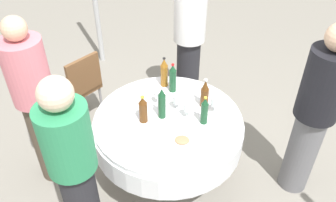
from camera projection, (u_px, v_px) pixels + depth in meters
name	position (u px, v px, depth m)	size (l,w,h in m)	color
ground_plane	(168.00, 175.00, 3.41)	(10.00, 10.00, 0.00)	gray
dining_table	(168.00, 131.00, 3.05)	(1.31, 1.31, 0.74)	white
bottle_dark_green_rear	(162.00, 103.00, 2.89)	(0.07, 0.07, 0.31)	#194728
bottle_brown_inner	(143.00, 110.00, 2.86)	(0.07, 0.07, 0.26)	#593314
bottle_dark_green_far	(173.00, 79.00, 3.19)	(0.07, 0.07, 0.29)	#194728
bottle_dark_green_front	(204.00, 111.00, 2.84)	(0.06, 0.06, 0.27)	#194728
bottle_brown_east	(205.00, 94.00, 3.01)	(0.07, 0.07, 0.28)	#593314
bottle_amber_near	(164.00, 73.00, 3.25)	(0.07, 0.07, 0.31)	#8C5619
wine_glass_front	(157.00, 95.00, 3.06)	(0.06, 0.06, 0.14)	white
wine_glass_east	(215.00, 102.00, 2.95)	(0.06, 0.06, 0.16)	white
wine_glass_near	(187.00, 108.00, 2.91)	(0.07, 0.07, 0.14)	white
wine_glass_left	(177.00, 100.00, 3.00)	(0.07, 0.07, 0.14)	white
plate_south	(182.00, 141.00, 2.72)	(0.26, 0.26, 0.04)	white
plate_right	(123.00, 138.00, 2.75)	(0.25, 0.25, 0.02)	white
fork_inner	(157.00, 128.00, 2.86)	(0.18, 0.02, 0.01)	silver
spoon_far	(187.00, 87.00, 3.31)	(0.18, 0.02, 0.01)	silver
folded_napkin	(118.00, 109.00, 3.04)	(0.13, 0.13, 0.02)	white
person_rear	(189.00, 41.00, 3.73)	(0.34, 0.34, 1.69)	#26262B
person_inner	(74.00, 168.00, 2.40)	(0.34, 0.34, 1.59)	#26262B
person_far	(315.00, 113.00, 2.80)	(0.34, 0.34, 1.66)	slate
person_front	(37.00, 103.00, 2.91)	(0.34, 0.34, 1.65)	#4C3F33
chair_left	(80.00, 84.00, 3.74)	(0.56, 0.56, 0.87)	brown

